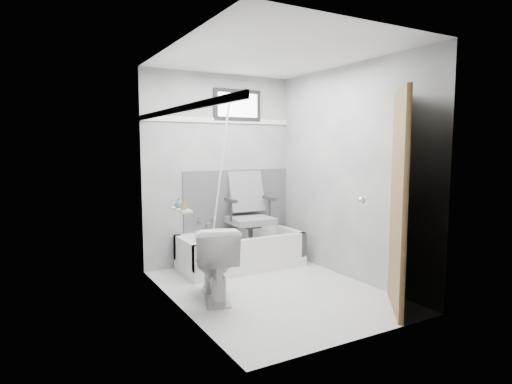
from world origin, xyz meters
TOP-DOWN VIEW (x-y plane):
  - floor at (0.00, 0.00)m, footprint 2.60×2.60m
  - ceiling at (0.00, 0.00)m, footprint 2.60×2.60m
  - wall_back at (0.00, 1.30)m, footprint 2.00×0.02m
  - wall_front at (0.00, -1.30)m, footprint 2.00×0.02m
  - wall_left at (-1.00, 0.00)m, footprint 0.02×2.60m
  - wall_right at (1.00, 0.00)m, footprint 0.02×2.60m
  - bathtub at (0.11, 0.93)m, footprint 1.50×0.70m
  - office_chair at (0.27, 0.97)m, footprint 0.64×0.64m
  - toilet at (-0.62, 0.08)m, footprint 0.61×0.83m
  - door at (0.98, -1.28)m, footprint 0.78×0.78m
  - window at (0.25, 1.29)m, footprint 0.66×0.04m
  - backerboard at (0.25, 1.29)m, footprint 1.50×0.02m
  - trim_back at (0.00, 1.29)m, footprint 2.00×0.02m
  - trim_left at (-0.99, 0.00)m, footprint 0.02×2.60m
  - pole at (-0.12, 1.06)m, footprint 0.02×0.60m
  - shelf at (-0.93, 0.12)m, footprint 0.10×0.32m
  - soap_bottle_a at (-0.94, 0.04)m, footprint 0.05×0.05m
  - soap_bottle_b at (-0.94, 0.18)m, footprint 0.09×0.09m
  - faucet at (-0.20, 1.27)m, footprint 0.26×0.10m

SIDE VIEW (x-z plane):
  - floor at x=0.00m, z-range 0.00..0.00m
  - bathtub at x=0.11m, z-range 0.00..0.42m
  - toilet at x=-0.62m, z-range 0.00..0.73m
  - faucet at x=-0.20m, z-range 0.47..0.63m
  - office_chair at x=0.27m, z-range 0.12..1.18m
  - backerboard at x=0.25m, z-range 0.41..1.19m
  - shelf at x=-0.93m, z-range 0.89..0.91m
  - soap_bottle_b at x=-0.94m, z-range 0.91..1.01m
  - soap_bottle_a at x=-0.94m, z-range 0.91..1.02m
  - door at x=0.98m, z-range 0.00..2.00m
  - pole at x=-0.12m, z-range 0.12..1.98m
  - wall_back at x=0.00m, z-range 0.00..2.40m
  - wall_front at x=0.00m, z-range 0.00..2.40m
  - wall_left at x=-1.00m, z-range 0.00..2.40m
  - wall_right at x=1.00m, z-range 0.00..2.40m
  - trim_back at x=0.00m, z-range 1.79..1.85m
  - trim_left at x=-0.99m, z-range 1.79..1.85m
  - window at x=0.25m, z-range 1.82..2.22m
  - ceiling at x=0.00m, z-range 2.40..2.40m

